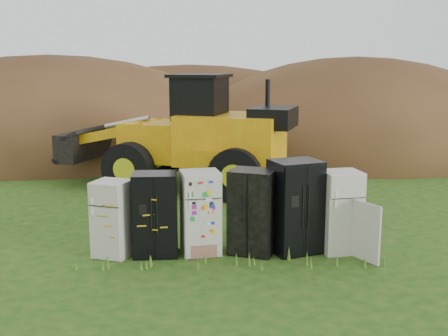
# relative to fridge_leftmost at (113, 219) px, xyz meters

# --- Properties ---
(ground) EXTENTS (120.00, 120.00, 0.00)m
(ground) POSITION_rel_fridge_leftmost_xyz_m (2.39, 0.03, -0.78)
(ground) COLOR #1D4813
(ground) RESTS_ON ground
(fridge_leftmost) EXTENTS (0.88, 0.86, 1.56)m
(fridge_leftmost) POSITION_rel_fridge_leftmost_xyz_m (0.00, 0.00, 0.00)
(fridge_leftmost) COLOR beige
(fridge_leftmost) RESTS_ON ground
(fridge_black_side) EXTENTS (0.90, 0.71, 1.70)m
(fridge_black_side) POSITION_rel_fridge_leftmost_xyz_m (0.86, 0.01, 0.07)
(fridge_black_side) COLOR black
(fridge_black_side) RESTS_ON ground
(fridge_sticker) EXTENTS (0.87, 0.82, 1.72)m
(fridge_sticker) POSITION_rel_fridge_leftmost_xyz_m (1.78, 0.06, 0.08)
(fridge_sticker) COLOR silver
(fridge_sticker) RESTS_ON ground
(fridge_dark_mid) EXTENTS (1.10, 1.01, 1.75)m
(fridge_dark_mid) POSITION_rel_fridge_leftmost_xyz_m (2.85, 0.02, 0.09)
(fridge_dark_mid) COLOR black
(fridge_dark_mid) RESTS_ON ground
(fridge_black_right) EXTENTS (1.17, 1.07, 1.93)m
(fridge_black_right) POSITION_rel_fridge_leftmost_xyz_m (3.73, 0.05, 0.19)
(fridge_black_right) COLOR black
(fridge_black_right) RESTS_ON ground
(fridge_open_door) EXTENTS (0.87, 0.82, 1.70)m
(fridge_open_door) POSITION_rel_fridge_leftmost_xyz_m (4.67, 0.02, 0.07)
(fridge_open_door) COLOR beige
(fridge_open_door) RESTS_ON ground
(wheel_loader) EXTENTS (7.85, 5.32, 3.52)m
(wheel_loader) POSITION_rel_fridge_leftmost_xyz_m (1.03, 6.21, 0.98)
(wheel_loader) COLOR orange
(wheel_loader) RESTS_ON ground
(dirt_mound_right) EXTENTS (15.25, 11.18, 8.15)m
(dirt_mound_right) POSITION_rel_fridge_leftmost_xyz_m (8.56, 12.61, -0.78)
(dirt_mound_right) COLOR #402614
(dirt_mound_right) RESTS_ON ground
(dirt_mound_left) EXTENTS (17.72, 13.29, 8.33)m
(dirt_mound_left) POSITION_rel_fridge_leftmost_xyz_m (-4.60, 14.04, -0.78)
(dirt_mound_left) COLOR #402614
(dirt_mound_left) RESTS_ON ground
(dirt_mound_back) EXTENTS (18.27, 12.18, 7.42)m
(dirt_mound_back) POSITION_rel_fridge_leftmost_xyz_m (1.48, 17.16, -0.78)
(dirt_mound_back) COLOR #402614
(dirt_mound_back) RESTS_ON ground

